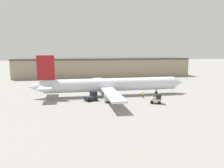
{
  "coord_description": "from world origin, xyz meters",
  "views": [
    {
      "loc": [
        -10.11,
        -58.77,
        12.83
      ],
      "look_at": [
        0.0,
        0.0,
        3.23
      ],
      "focal_mm": 35.0,
      "sensor_mm": 36.0,
      "label": 1
    }
  ],
  "objects_px": {
    "airplane": "(108,85)",
    "baggage_tug": "(92,96)",
    "ground_crew_worker": "(143,95)",
    "belt_loader_truck": "(157,99)"
  },
  "relations": [
    {
      "from": "airplane",
      "to": "baggage_tug",
      "type": "height_order",
      "value": "airplane"
    },
    {
      "from": "airplane",
      "to": "ground_crew_worker",
      "type": "relative_size",
      "value": 26.49
    },
    {
      "from": "baggage_tug",
      "to": "airplane",
      "type": "bearing_deg",
      "value": 17.74
    },
    {
      "from": "baggage_tug",
      "to": "belt_loader_truck",
      "type": "bearing_deg",
      "value": -48.22
    },
    {
      "from": "airplane",
      "to": "belt_loader_truck",
      "type": "distance_m",
      "value": 14.78
    },
    {
      "from": "airplane",
      "to": "belt_loader_truck",
      "type": "height_order",
      "value": "airplane"
    },
    {
      "from": "ground_crew_worker",
      "to": "baggage_tug",
      "type": "relative_size",
      "value": 0.48
    },
    {
      "from": "ground_crew_worker",
      "to": "baggage_tug",
      "type": "height_order",
      "value": "baggage_tug"
    },
    {
      "from": "airplane",
      "to": "baggage_tug",
      "type": "xyz_separation_m",
      "value": [
        -5.04,
        -5.11,
        -1.93
      ]
    },
    {
      "from": "airplane",
      "to": "baggage_tug",
      "type": "distance_m",
      "value": 7.43
    }
  ]
}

